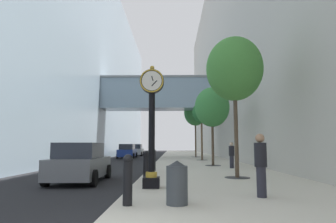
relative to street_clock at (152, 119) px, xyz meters
name	(u,v)px	position (x,y,z in m)	size (l,w,h in m)	color
ground_plane	(159,160)	(-0.74, 21.07, -2.44)	(110.00, 110.00, 0.00)	black
sidewalk_right	(191,158)	(2.84, 24.07, -2.37)	(7.16, 80.00, 0.14)	beige
building_block_left	(69,58)	(-11.89, 24.06, 9.65)	(23.21, 80.00, 24.28)	#93A8B7
building_block_right	(256,45)	(10.92, 24.07, 11.18)	(9.00, 80.00, 27.25)	#B7B2A8
street_clock	(152,119)	(0.00, 0.00, 0.00)	(0.84, 0.55, 4.21)	black
bollard_nearest	(128,178)	(-0.36, -2.86, -1.67)	(0.24, 0.24, 1.21)	black
bollard_third	(146,165)	(-0.36, 1.86, -1.67)	(0.24, 0.24, 1.21)	black
bollard_fourth	(150,162)	(-0.36, 4.21, -1.67)	(0.24, 0.24, 1.21)	black
bollard_fifth	(154,159)	(-0.36, 6.57, -1.67)	(0.24, 0.24, 1.21)	black
street_tree_near	(234,69)	(3.55, 3.04, 2.57)	(2.56, 2.56, 6.37)	#333335
street_tree_mid_near	(212,107)	(3.55, 10.66, 1.82)	(2.47, 2.47, 5.57)	#333335
street_tree_mid_far	(201,113)	(3.55, 18.29, 2.23)	(1.81, 1.81, 5.64)	#333335
street_tree_far	(195,113)	(3.55, 25.91, 3.13)	(2.81, 2.81, 7.07)	#333335
trash_bin	(177,182)	(0.82, -2.74, -1.77)	(0.53, 0.53, 1.05)	#383D42
pedestrian_walking	(261,163)	(3.17, -1.72, -1.38)	(0.39, 0.49, 1.74)	#23232D
pedestrian_by_clock	(232,154)	(4.41, 8.39, -1.46)	(0.43, 0.43, 1.61)	#23232D
car_silver_near	(136,150)	(-4.72, 32.90, -1.62)	(2.12, 4.26, 1.71)	#B7BABF
car_grey_mid	(80,163)	(-3.24, 2.56, -1.64)	(2.15, 4.14, 1.66)	slate
car_blue_far	(127,151)	(-4.85, 25.70, -1.62)	(2.13, 4.68, 1.70)	navy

